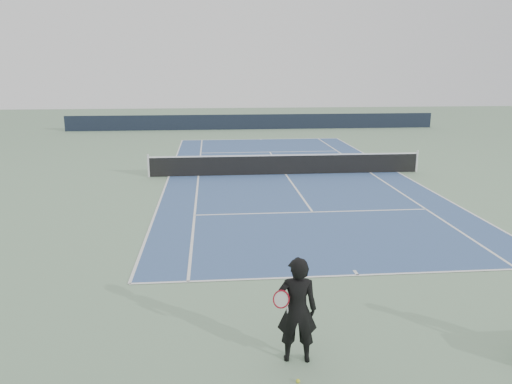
{
  "coord_description": "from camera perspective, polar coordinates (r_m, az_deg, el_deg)",
  "views": [
    {
      "loc": [
        -3.5,
        -22.92,
        4.95
      ],
      "look_at": [
        -2.11,
        -7.65,
        1.1
      ],
      "focal_mm": 35.0,
      "sensor_mm": 36.0,
      "label": 1
    }
  ],
  "objects": [
    {
      "name": "ground",
      "position": [
        23.71,
        3.4,
        2.01
      ],
      "size": [
        80.0,
        80.0,
        0.0
      ],
      "primitive_type": "plane",
      "color": "gray"
    },
    {
      "name": "court_surface",
      "position": [
        23.71,
        3.4,
        2.03
      ],
      "size": [
        10.97,
        23.77,
        0.01
      ],
      "primitive_type": "cube",
      "color": "#395687",
      "rests_on": "ground"
    },
    {
      "name": "tennis_net",
      "position": [
        23.61,
        3.42,
        3.21
      ],
      "size": [
        12.9,
        0.1,
        1.07
      ],
      "color": "silver",
      "rests_on": "ground"
    },
    {
      "name": "windscreen_far",
      "position": [
        41.19,
        -0.31,
        8.02
      ],
      "size": [
        30.0,
        0.25,
        1.2
      ],
      "primitive_type": "cube",
      "color": "black",
      "rests_on": "ground"
    },
    {
      "name": "tennis_player",
      "position": [
        8.72,
        4.7,
        -13.26
      ],
      "size": [
        0.84,
        0.59,
        1.9
      ],
      "color": "black",
      "rests_on": "ground"
    },
    {
      "name": "tennis_ball",
      "position": [
        8.62,
        4.82,
        -20.71
      ],
      "size": [
        0.07,
        0.07,
        0.07
      ],
      "primitive_type": "sphere",
      "color": "yellow",
      "rests_on": "ground"
    }
  ]
}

